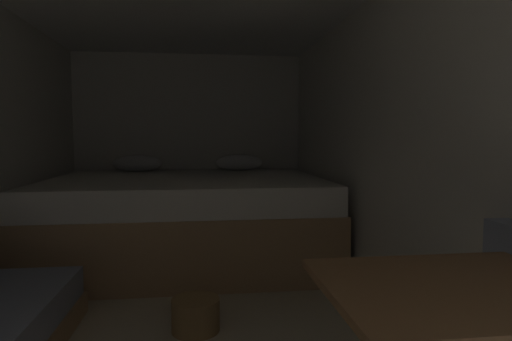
% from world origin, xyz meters
% --- Properties ---
extents(ground_plane, '(7.23, 7.23, 0.00)m').
position_xyz_m(ground_plane, '(0.00, 1.88, 0.00)').
color(ground_plane, beige).
extents(wall_back, '(2.75, 0.05, 2.14)m').
position_xyz_m(wall_back, '(0.00, 4.52, 1.07)').
color(wall_back, silver).
rests_on(wall_back, ground).
extents(wall_right, '(0.05, 5.23, 2.14)m').
position_xyz_m(wall_right, '(1.35, 1.88, 1.07)').
color(wall_right, silver).
rests_on(wall_right, ground).
extents(bed, '(2.53, 2.01, 0.96)m').
position_xyz_m(bed, '(0.00, 3.45, 0.40)').
color(bed, tan).
rests_on(bed, ground).
extents(dinette_table, '(0.73, 0.59, 0.76)m').
position_xyz_m(dinette_table, '(0.83, 0.42, 0.65)').
color(dinette_table, brown).
rests_on(dinette_table, ground).
extents(wicker_basket, '(0.29, 0.29, 0.20)m').
position_xyz_m(wicker_basket, '(0.09, 1.86, 0.10)').
color(wicker_basket, olive).
rests_on(wicker_basket, ground).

